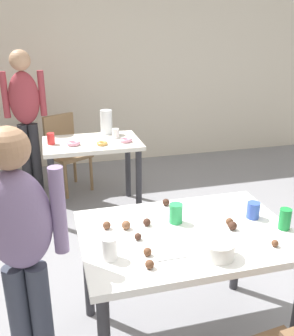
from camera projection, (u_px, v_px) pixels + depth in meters
ground_plane at (172, 313)px, 2.58m from camera, size 6.40×6.40×0.00m
wall_back at (97, 67)px, 5.01m from camera, size 6.40×0.10×2.60m
dining_table_near at (186, 247)px, 2.16m from camera, size 1.18×0.82×0.75m
dining_table_far at (93, 154)px, 3.80m from camera, size 0.94×0.62×0.75m
chair_far_table at (65, 148)px, 4.39m from camera, size 0.54×0.54×0.87m
person_girl_near at (21, 245)px, 1.82m from camera, size 0.46×0.24×1.43m
person_adult_far at (26, 110)px, 4.13m from camera, size 0.45×0.22×1.59m
mixing_bowl at (218, 249)px, 1.89m from camera, size 0.17×0.17×0.08m
soda_can at (285, 219)px, 2.14m from camera, size 0.07×0.07×0.12m
fork_near at (173, 258)px, 1.88m from camera, size 0.17×0.02×0.01m
cup_near_0 at (109, 248)px, 1.86m from camera, size 0.08×0.08×0.12m
cup_near_1 at (253, 210)px, 2.26m from camera, size 0.08×0.08×0.10m
cup_near_2 at (176, 213)px, 2.20m from camera, size 0.08×0.08×0.12m
cake_ball_0 at (230, 222)px, 2.19m from camera, size 0.04×0.04×0.04m
cake_ball_1 at (147, 252)px, 1.90m from camera, size 0.04×0.04×0.04m
cake_ball_2 at (275, 243)px, 1.98m from camera, size 0.04×0.04×0.04m
cake_ball_3 at (107, 225)px, 2.15m from camera, size 0.05×0.05×0.05m
cake_ball_4 at (233, 226)px, 2.14m from camera, size 0.05×0.05×0.05m
cake_ball_5 at (166, 202)px, 2.42m from camera, size 0.04×0.04×0.04m
cake_ball_6 at (147, 222)px, 2.18m from camera, size 0.04×0.04×0.04m
cake_ball_7 at (150, 264)px, 1.80m from camera, size 0.04×0.04×0.04m
cake_ball_8 at (138, 237)px, 2.04m from camera, size 0.04×0.04×0.04m
cake_ball_9 at (126, 225)px, 2.14m from camera, size 0.05×0.05×0.05m
pitcher_far at (106, 122)px, 3.98m from camera, size 0.12×0.12×0.25m
cup_far_0 at (116, 133)px, 3.86m from camera, size 0.07×0.07×0.09m
cup_far_1 at (51, 139)px, 3.65m from camera, size 0.07×0.07×0.11m
donut_far_0 at (102, 143)px, 3.64m from camera, size 0.11×0.11×0.03m
donut_far_1 at (126, 140)px, 3.73m from camera, size 0.12×0.12×0.04m
donut_far_2 at (73, 143)px, 3.63m from camera, size 0.12×0.12×0.04m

